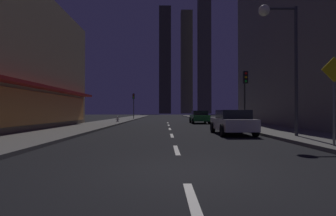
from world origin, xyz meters
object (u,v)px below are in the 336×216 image
(car_parked_far, at_px, (199,117))
(traffic_light_near_right, at_px, (245,86))
(street_lamp_right, at_px, (280,38))
(fire_hydrant_far_left, at_px, (118,119))
(traffic_light_far_left, at_px, (134,100))
(pedestrian_crossing_sign, at_px, (334,93))
(car_parked_near, at_px, (232,122))

(car_parked_far, bearing_deg, traffic_light_near_right, -79.54)
(traffic_light_near_right, distance_m, street_lamp_right, 6.03)
(fire_hydrant_far_left, relative_size, traffic_light_far_left, 0.16)
(fire_hydrant_far_left, relative_size, pedestrian_crossing_sign, 0.21)
(car_parked_near, xyz_separation_m, car_parked_far, (0.00, 13.73, 0.00))
(street_lamp_right, xyz_separation_m, pedestrian_crossing_sign, (0.22, -3.65, -3.05))
(car_parked_near, height_order, traffic_light_near_right, traffic_light_near_right)
(traffic_light_far_left, height_order, pedestrian_crossing_sign, traffic_light_far_left)
(car_parked_near, height_order, car_parked_far, same)
(car_parked_near, xyz_separation_m, pedestrian_crossing_sign, (2.00, -5.95, 1.28))
(car_parked_near, xyz_separation_m, street_lamp_right, (1.78, -2.30, 4.33))
(fire_hydrant_far_left, distance_m, pedestrian_crossing_sign, 23.58)
(car_parked_far, xyz_separation_m, street_lamp_right, (1.78, -16.03, 4.33))
(street_lamp_right, bearing_deg, car_parked_far, 96.34)
(fire_hydrant_far_left, height_order, traffic_light_far_left, traffic_light_far_left)
(car_parked_near, bearing_deg, fire_hydrant_far_left, 123.09)
(car_parked_far, relative_size, street_lamp_right, 0.64)
(pedestrian_crossing_sign, bearing_deg, traffic_light_far_left, 108.85)
(fire_hydrant_far_left, relative_size, street_lamp_right, 0.10)
(traffic_light_near_right, distance_m, pedestrian_crossing_sign, 9.45)
(fire_hydrant_far_left, height_order, street_lamp_right, street_lamp_right)
(car_parked_far, distance_m, traffic_light_far_left, 15.92)
(car_parked_far, xyz_separation_m, traffic_light_far_left, (-9.10, 12.83, 2.45))
(street_lamp_right, bearing_deg, pedestrian_crossing_sign, -86.54)
(traffic_light_near_right, bearing_deg, pedestrian_crossing_sign, -89.39)
(street_lamp_right, relative_size, pedestrian_crossing_sign, 2.09)
(car_parked_far, height_order, traffic_light_near_right, traffic_light_near_right)
(traffic_light_near_right, bearing_deg, street_lamp_right, -91.20)
(car_parked_near, height_order, fire_hydrant_far_left, car_parked_near)
(car_parked_near, relative_size, car_parked_far, 1.00)
(fire_hydrant_far_left, xyz_separation_m, traffic_light_near_right, (11.40, -11.14, 2.74))
(car_parked_near, relative_size, traffic_light_near_right, 1.01)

